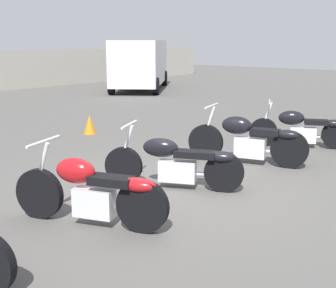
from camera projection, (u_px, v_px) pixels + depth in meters
name	position (u px, v px, depth m)	size (l,w,h in m)	color
ground_plane	(179.00, 189.00, 6.87)	(60.00, 60.00, 0.00)	#514F4C
motorcycle_slot_1	(92.00, 191.00, 5.44)	(0.91, 1.88, 0.99)	black
motorcycle_slot_2	(176.00, 162.00, 6.84)	(1.08, 1.93, 0.94)	black
motorcycle_slot_3	(248.00, 139.00, 8.21)	(0.85, 2.10, 1.01)	black
motorcycle_slot_4	(302.00, 128.00, 9.48)	(1.06, 1.83, 0.94)	black
parked_van	(140.00, 62.00, 20.69)	(5.46, 4.65, 2.15)	silver
traffic_cone_near	(90.00, 125.00, 10.92)	(0.29, 0.29, 0.44)	orange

